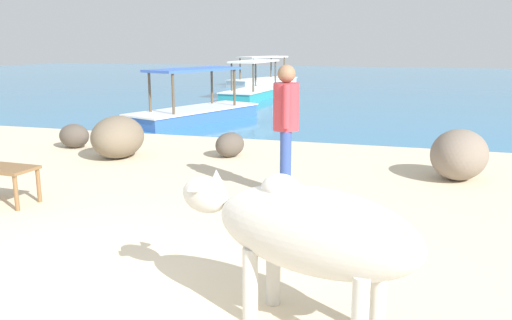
{
  "coord_description": "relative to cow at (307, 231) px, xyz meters",
  "views": [
    {
      "loc": [
        2.28,
        -2.92,
        1.92
      ],
      "look_at": [
        0.51,
        3.0,
        0.55
      ],
      "focal_mm": 37.29,
      "sensor_mm": 36.0,
      "label": 1
    }
  ],
  "objects": [
    {
      "name": "sand_beach",
      "position": [
        -1.66,
        -0.32,
        -0.7
      ],
      "size": [
        18.0,
        14.0,
        0.04
      ],
      "primitive_type": "cube",
      "color": "beige",
      "rests_on": "ground"
    },
    {
      "name": "shore_rock_flat",
      "position": [
        -2.29,
        5.0,
        -0.48
      ],
      "size": [
        0.59,
        0.67,
        0.41
      ],
      "primitive_type": "ellipsoid",
      "rotation": [
        0.0,
        0.0,
        1.22
      ],
      "color": "brown",
      "rests_on": "sand_beach"
    },
    {
      "name": "shore_rock_large",
      "position": [
        1.27,
        4.5,
        -0.33
      ],
      "size": [
        0.98,
        1.14,
        0.71
      ],
      "primitive_type": "ellipsoid",
      "rotation": [
        0.0,
        0.0,
        1.33
      ],
      "color": "gray",
      "rests_on": "sand_beach"
    },
    {
      "name": "person_standing",
      "position": [
        -0.88,
        3.08,
        0.26
      ],
      "size": [
        0.32,
        0.5,
        1.62
      ],
      "rotation": [
        0.0,
        0.0,
        3.38
      ],
      "color": "#334C99",
      "rests_on": "sand_beach"
    },
    {
      "name": "cow",
      "position": [
        0.0,
        0.0,
        0.0
      ],
      "size": [
        1.85,
        0.94,
        1.03
      ],
      "rotation": [
        0.0,
        0.0,
        2.84
      ],
      "color": "beige",
      "rests_on": "sand_beach"
    },
    {
      "name": "boat_blue",
      "position": [
        -4.54,
        8.77,
        -0.43
      ],
      "size": [
        2.37,
        3.84,
        1.29
      ],
      "rotation": [
        0.0,
        0.0,
        4.36
      ],
      "color": "#3866B7",
      "rests_on": "water_surface"
    },
    {
      "name": "shore_rock_medium",
      "position": [
        -5.27,
        4.94,
        -0.47
      ],
      "size": [
        0.66,
        0.58,
        0.43
      ],
      "primitive_type": "ellipsoid",
      "rotation": [
        0.0,
        0.0,
        2.92
      ],
      "color": "brown",
      "rests_on": "sand_beach"
    },
    {
      "name": "water_surface",
      "position": [
        -1.66,
        21.68,
        -0.72
      ],
      "size": [
        60.0,
        36.0,
        0.03
      ],
      "primitive_type": "cube",
      "color": "teal",
      "rests_on": "ground"
    },
    {
      "name": "low_bench_table",
      "position": [
        -3.98,
        1.74,
        -0.31
      ],
      "size": [
        0.78,
        0.48,
        0.45
      ],
      "rotation": [
        0.0,
        0.0,
        -0.05
      ],
      "color": "brown",
      "rests_on": "sand_beach"
    },
    {
      "name": "boat_white",
      "position": [
        -5.93,
        19.78,
        -0.43
      ],
      "size": [
        2.53,
        3.83,
        1.29
      ],
      "rotation": [
        0.0,
        0.0,
        4.3
      ],
      "color": "white",
      "rests_on": "water_surface"
    },
    {
      "name": "boat_teal",
      "position": [
        -4.74,
        14.56,
        -0.43
      ],
      "size": [
        1.47,
        3.76,
        1.29
      ],
      "rotation": [
        0.0,
        0.0,
        4.63
      ],
      "color": "teal",
      "rests_on": "water_surface"
    },
    {
      "name": "shore_rock_small",
      "position": [
        -4.05,
        4.4,
        -0.33
      ],
      "size": [
        0.87,
        1.07,
        0.7
      ],
      "primitive_type": "ellipsoid",
      "rotation": [
        0.0,
        0.0,
        1.63
      ],
      "color": "#756651",
      "rests_on": "sand_beach"
    }
  ]
}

